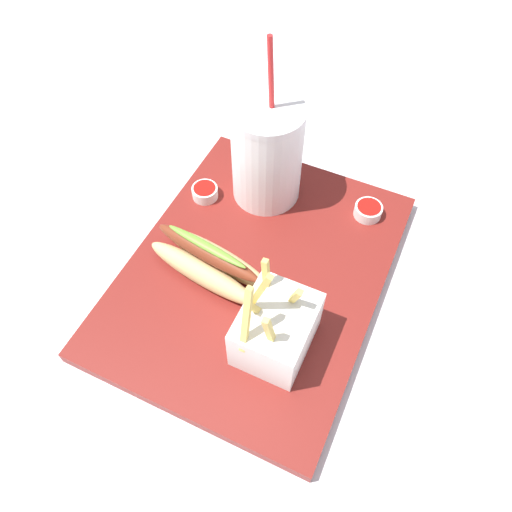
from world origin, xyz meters
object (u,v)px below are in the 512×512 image
Objects in this scene: ketchup_cup_1 at (205,192)px; ketchup_cup_2 at (368,210)px; soda_cup at (267,154)px; fries_basket at (276,329)px; hot_dog_1 at (209,262)px.

ketchup_cup_1 is 0.96× the size of ketchup_cup_2.
ketchup_cup_1 is at bearing 106.39° from ketchup_cup_2.
fries_basket is at bearing -153.27° from soda_cup.
fries_basket is (-0.22, -0.11, -0.04)m from soda_cup.
fries_basket reaches higher than hot_dog_1.
ketchup_cup_1 is (-0.05, 0.08, -0.07)m from soda_cup.
soda_cup is 6.44× the size of ketchup_cup_1.
ketchup_cup_1 is at bearing 47.38° from fries_basket.
soda_cup is at bearing 97.77° from ketchup_cup_2.
fries_basket is 0.13m from hot_dog_1.
soda_cup reaches higher than ketchup_cup_1.
fries_basket is 3.65× the size of ketchup_cup_2.
hot_dog_1 is at bearing 139.25° from ketchup_cup_2.
hot_dog_1 is at bearing 64.37° from fries_basket.
hot_dog_1 is (0.06, 0.12, -0.01)m from fries_basket.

